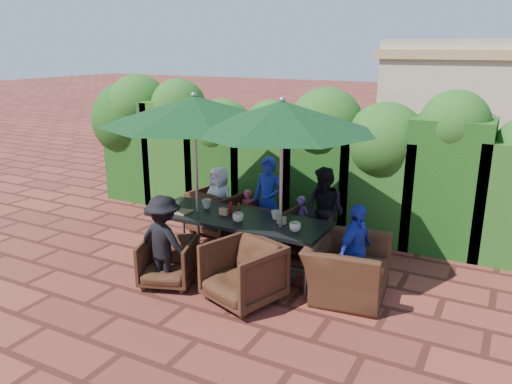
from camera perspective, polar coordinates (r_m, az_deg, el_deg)
The scene contains 31 objects.
ground at distance 7.16m, azimuth -2.84°, elevation -8.99°, with size 80.00×80.00×0.00m, color brown.
dining_table at distance 7.05m, azimuth -2.16°, elevation -3.42°, with size 2.59×0.90×0.75m.
umbrella_left at distance 6.99m, azimuth -7.09°, elevation 9.26°, with size 2.59×2.59×2.46m.
umbrella_right at distance 6.30m, azimuth 2.99°, elevation 8.58°, with size 2.40×2.40×2.46m.
chair_far_left at distance 8.45m, azimuth -4.30°, elevation -1.96°, with size 0.80×0.75×0.83m, color black.
chair_far_mid at distance 7.86m, azimuth 1.76°, elevation -3.53°, with size 0.76×0.71×0.78m, color black.
chair_far_right at distance 7.65m, azimuth 6.12°, elevation -4.52°, with size 0.68×0.63×0.70m, color black.
chair_near_left at distance 6.75m, azimuth -10.07°, elevation -7.66°, with size 0.67×0.62×0.69m, color black.
chair_near_right at distance 6.19m, azimuth -1.48°, elevation -8.91°, with size 0.81×0.76×0.84m, color black.
chair_end_right at distance 6.44m, azimuth 10.37°, elevation -7.54°, with size 1.10×0.72×0.96m, color black.
adult_far_left at distance 8.35m, azimuth -4.18°, elevation -1.00°, with size 0.57×0.34×1.16m, color white.
adult_far_mid at distance 7.94m, azimuth 1.38°, elevation -0.97°, with size 0.50×0.41×1.40m, color #1E31A7.
adult_far_right at distance 7.54m, azimuth 7.85°, elevation -2.26°, with size 0.65×0.40×1.35m, color black.
adult_near_left at distance 6.58m, azimuth -10.45°, elevation -5.65°, with size 0.80×0.37×1.25m, color black.
adult_end_right at distance 6.36m, azimuth 11.25°, elevation -6.65°, with size 0.72×0.36×1.22m, color #1E31A7.
child_left at distance 8.24m, azimuth -0.91°, elevation -2.48°, with size 0.29×0.24×0.81m, color #E65166.
child_right at distance 7.85m, azimuth 5.11°, elevation -3.42°, with size 0.30×0.24×0.83m, color purple.
pedestrian_a at distance 10.13m, azimuth 17.51°, elevation 2.46°, with size 1.43×0.51×1.53m, color #278F2A.
pedestrian_b at distance 10.15m, azimuth 24.13°, elevation 2.87°, with size 0.91×0.56×1.89m, color #E65166.
pedestrian_c at distance 10.06m, azimuth 27.11°, elevation 1.55°, with size 1.03×0.47×1.61m, color gray.
cup_a at distance 7.41m, azimuth -9.32°, elevation -1.57°, with size 0.15×0.15×0.12m, color beige.
cup_b at distance 7.42m, azimuth -5.66°, elevation -1.35°, with size 0.14×0.14×0.13m, color beige.
cup_c at distance 6.83m, azimuth -2.06°, elevation -2.90°, with size 0.16×0.16×0.12m, color beige.
cup_d at distance 6.93m, azimuth 2.24°, elevation -2.63°, with size 0.13×0.13×0.12m, color beige.
cup_e at distance 6.49m, azimuth 4.48°, elevation -4.00°, with size 0.15×0.15×0.12m, color beige.
ketchup_bottle at distance 7.15m, azimuth -2.91°, elevation -1.81°, with size 0.04×0.04×0.17m, color #B20C0A.
sauce_bottle at distance 7.09m, azimuth -1.97°, elevation -1.95°, with size 0.04×0.04×0.17m, color #4C230C.
serving_tray at distance 7.32m, azimuth -8.81°, elevation -2.18°, with size 0.35×0.25×0.02m, color #9D744C.
number_block_left at distance 7.11m, azimuth -3.72°, elevation -2.24°, with size 0.12×0.06×0.10m, color #DBAF70.
number_block_right at distance 6.75m, azimuth 2.94°, elevation -3.23°, with size 0.12×0.06×0.10m, color #DBAF70.
hedge_wall at distance 8.81m, azimuth 3.45°, elevation 5.06°, with size 9.10×1.60×2.54m.
Camera 1 is at (3.32, -5.56, 3.06)m, focal length 35.00 mm.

